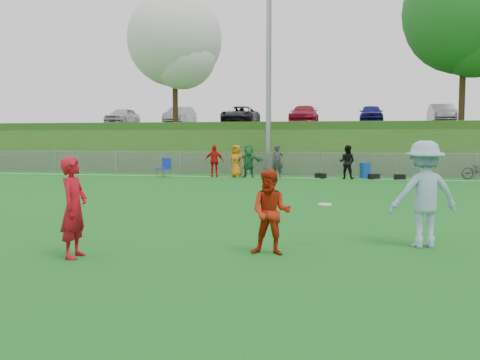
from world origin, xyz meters
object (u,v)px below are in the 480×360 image
(player_red_center, at_px, (271,212))
(bicycle, at_px, (480,170))
(player_red_left, at_px, (74,208))
(player_blue, at_px, (424,194))
(frisbee, at_px, (325,204))
(recycling_bin, at_px, (365,171))

(player_red_center, relative_size, bicycle, 0.84)
(player_red_left, xyz_separation_m, player_red_center, (3.32, 0.95, -0.12))
(player_red_left, xyz_separation_m, player_blue, (6.08, 2.23, 0.14))
(frisbee, relative_size, bicycle, 0.14)
(recycling_bin, bearing_deg, bicycle, 7.59)
(player_red_center, xyz_separation_m, player_blue, (2.75, 1.28, 0.26))
(frisbee, xyz_separation_m, recycling_bin, (1.11, 17.43, -0.42))
(bicycle, bearing_deg, player_blue, 149.84)
(player_blue, height_order, bicycle, player_blue)
(player_red_center, bearing_deg, player_blue, 26.64)
(player_red_left, relative_size, bicycle, 0.96)
(player_red_left, xyz_separation_m, bicycle, (10.91, 20.02, -0.40))
(frisbee, distance_m, bicycle, 19.36)
(frisbee, relative_size, recycling_bin, 0.33)
(frisbee, bearing_deg, player_red_center, -135.48)
(bicycle, bearing_deg, player_red_left, 136.45)
(player_blue, bearing_deg, player_red_left, 2.08)
(player_red_center, relative_size, frisbee, 5.78)
(player_blue, distance_m, bicycle, 18.43)
(bicycle, bearing_deg, frisbee, 144.85)
(bicycle, bearing_deg, player_red_center, 143.34)
(recycling_bin, bearing_deg, frisbee, -93.64)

